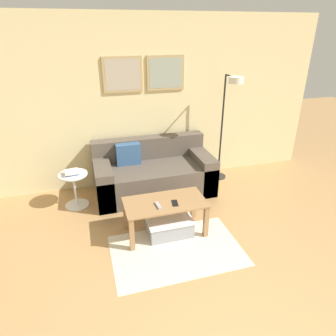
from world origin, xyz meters
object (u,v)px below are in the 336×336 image
Objects in this scene: couch at (153,174)px; side_table at (75,187)px; book_stack at (71,172)px; coffee_table at (165,208)px; floor_lamp at (229,112)px; cell_phone at (175,203)px; storage_bin at (169,224)px; remote_control at (158,205)px.

side_table is (-1.16, -0.11, 0.01)m from couch.
coffee_table is at bearing -41.39° from book_stack.
book_stack is (-2.36, -0.10, -0.65)m from floor_lamp.
floor_lamp is 8.39× the size of book_stack.
cell_phone is at bearing -41.51° from side_table.
side_table is (-1.09, 0.97, 0.20)m from storage_bin.
side_table reaches higher than remote_control.
cell_phone is (0.10, -0.07, 0.09)m from coffee_table.
couch is 1.07m from coffee_table.
couch is 3.48× the size of side_table.
floor_lamp is 12.25× the size of cell_phone.
storage_bin is at bearing -40.70° from book_stack.
floor_lamp is at bearing 2.01° from side_table.
book_stack is 1.46× the size of cell_phone.
couch is 1.17m from remote_control.
coffee_table is 0.25m from storage_bin.
coffee_table is 0.57× the size of floor_lamp.
coffee_table is at bearing -42.19° from side_table.
storage_bin is at bearing 19.16° from remote_control.
coffee_table is at bearing 155.46° from cell_phone.
coffee_table reaches higher than storage_bin.
floor_lamp is (1.25, 1.05, 1.07)m from storage_bin.
side_table is 1.41m from remote_control.
coffee_table is 1.43m from book_stack.
floor_lamp is 2.51m from side_table.
book_stack reaches higher than side_table.
couch reaches higher than side_table.
coffee_table is 7.02× the size of cell_phone.
cell_phone is (-0.01, -1.13, 0.15)m from couch.
side_table is (-1.05, 0.95, -0.05)m from coffee_table.
cell_phone reaches higher than storage_bin.
remote_control is (0.96, -1.01, -0.09)m from book_stack.
couch is 1.14m from cell_phone.
couch is 1.48m from floor_lamp.
storage_bin is (-0.07, -1.08, -0.18)m from couch.
floor_lamp reaches higher than cell_phone.
floor_lamp is 1.93m from remote_control.
floor_lamp is (1.30, 1.04, 0.83)m from coffee_table.
storage_bin is 3.74× the size of remote_control.
floor_lamp is at bearing 2.36° from book_stack.
coffee_table is (-0.11, -1.06, 0.06)m from couch.
coffee_table is at bearing 162.71° from storage_bin.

